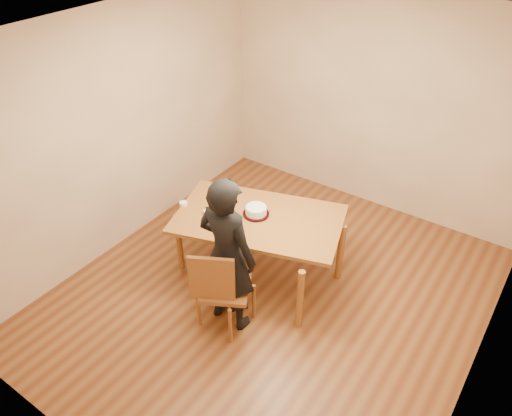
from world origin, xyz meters
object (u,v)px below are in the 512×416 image
Objects in this scene: cake_plate at (256,214)px; person at (227,255)px; dining_chair at (226,288)px; dining_table at (259,219)px; cake at (256,210)px.

person is at bearing -75.14° from cake_plate.
cake_plate reaches higher than dining_chair.
dining_table is 0.75m from person.
dining_chair is 0.88m from cake_plate.
cake is 0.78m from person.
cake reaches higher than dining_table.
cake_plate is 0.17× the size of person.
person is (0.20, -0.75, 0.06)m from cake_plate.
person is (0.00, 0.05, 0.37)m from dining_chair.
cake_plate is 0.78m from person.
person reaches higher than dining_table.
cake_plate is 1.23× the size of cake.
person is at bearing -75.14° from cake.
dining_table is 0.84m from dining_chair.
person reaches higher than dining_chair.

